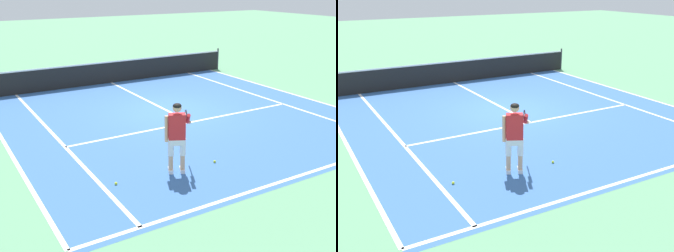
# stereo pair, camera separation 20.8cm
# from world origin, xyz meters

# --- Properties ---
(ground_plane) EXTENTS (80.00, 80.00, 0.00)m
(ground_plane) POSITION_xyz_m (0.00, 0.00, 0.00)
(ground_plane) COLOR #609E70
(court_inner_surface) EXTENTS (10.98, 11.31, 0.00)m
(court_inner_surface) POSITION_xyz_m (0.00, -0.49, 0.00)
(court_inner_surface) COLOR #3866A8
(court_inner_surface) RESTS_ON ground
(line_baseline) EXTENTS (10.98, 0.10, 0.01)m
(line_baseline) POSITION_xyz_m (0.00, -5.95, 0.00)
(line_baseline) COLOR white
(line_baseline) RESTS_ON ground
(line_service) EXTENTS (8.23, 0.10, 0.01)m
(line_service) POSITION_xyz_m (0.00, -1.43, 0.00)
(line_service) COLOR white
(line_service) RESTS_ON ground
(line_centre_service) EXTENTS (0.10, 6.40, 0.01)m
(line_centre_service) POSITION_xyz_m (0.00, 1.77, 0.00)
(line_centre_service) COLOR white
(line_centre_service) RESTS_ON ground
(line_singles_left) EXTENTS (0.10, 10.91, 0.01)m
(line_singles_left) POSITION_xyz_m (-4.12, -0.49, 0.00)
(line_singles_left) COLOR white
(line_singles_left) RESTS_ON ground
(line_singles_right) EXTENTS (0.10, 10.91, 0.01)m
(line_singles_right) POSITION_xyz_m (4.12, -0.49, 0.00)
(line_singles_right) COLOR white
(line_singles_right) RESTS_ON ground
(line_doubles_left) EXTENTS (0.10, 10.91, 0.01)m
(line_doubles_left) POSITION_xyz_m (-5.49, -0.49, 0.00)
(line_doubles_left) COLOR white
(line_doubles_left) RESTS_ON ground
(line_doubles_right) EXTENTS (0.10, 10.91, 0.01)m
(line_doubles_right) POSITION_xyz_m (5.49, -0.49, 0.00)
(line_doubles_right) COLOR white
(line_doubles_right) RESTS_ON ground
(tennis_net) EXTENTS (11.96, 0.08, 1.07)m
(tennis_net) POSITION_xyz_m (0.00, 4.97, 0.50)
(tennis_net) COLOR #333338
(tennis_net) RESTS_ON ground
(tennis_player) EXTENTS (1.00, 0.95, 1.71)m
(tennis_player) POSITION_xyz_m (-2.31, -4.31, 0.99)
(tennis_player) COLOR white
(tennis_player) RESTS_ON ground
(tennis_ball_near_feet) EXTENTS (0.07, 0.07, 0.07)m
(tennis_ball_near_feet) POSITION_xyz_m (-1.22, -4.34, 0.03)
(tennis_ball_near_feet) COLOR #CCE02D
(tennis_ball_near_feet) RESTS_ON ground
(tennis_ball_by_baseline) EXTENTS (0.07, 0.07, 0.07)m
(tennis_ball_by_baseline) POSITION_xyz_m (-3.82, -4.17, 0.03)
(tennis_ball_by_baseline) COLOR #CCE02D
(tennis_ball_by_baseline) RESTS_ON ground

